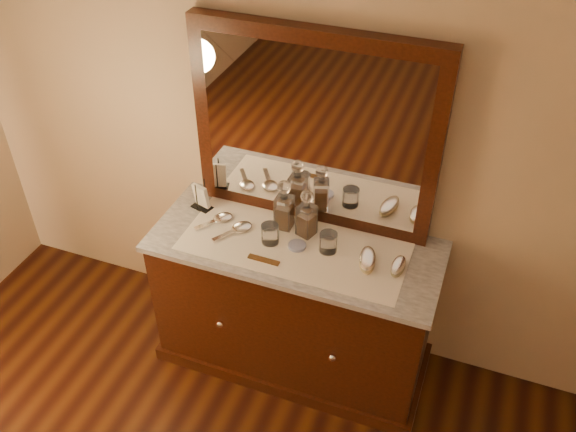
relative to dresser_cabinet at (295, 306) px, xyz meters
The scene contains 18 objects.
dresser_cabinet is the anchor object (origin of this frame).
dresser_plinth 0.37m from the dresser_cabinet, ahead, with size 1.46×0.59×0.08m, color black.
knob_left 0.42m from the dresser_cabinet, 136.47° to the right, with size 0.04×0.04×0.04m, color silver.
knob_right 0.42m from the dresser_cabinet, 43.53° to the right, with size 0.04×0.04×0.04m, color silver.
marble_top 0.42m from the dresser_cabinet, ahead, with size 1.44×0.59×0.03m, color silver.
mirror_frame 0.97m from the dresser_cabinet, 90.00° to the left, with size 1.20×0.08×1.00m, color black.
mirror_glass 0.96m from the dresser_cabinet, 90.00° to the left, with size 1.06×0.01×0.86m, color white.
lace_runner 0.44m from the dresser_cabinet, 90.00° to the right, with size 1.10×0.45×0.00m, color white.
pin_dish 0.45m from the dresser_cabinet, 49.06° to the right, with size 0.09×0.09×0.02m, color white.
comb 0.49m from the dresser_cabinet, 120.33° to the right, with size 0.16×0.03×0.01m, color brown.
napkin_rack 0.76m from the dresser_cabinet, 169.52° to the left, with size 0.12×0.09×0.16m.
decanter_left 0.57m from the dresser_cabinet, 132.20° to the left, with size 0.08×0.08×0.28m.
decanter_right 0.55m from the dresser_cabinet, 74.93° to the left, with size 0.10×0.10×0.26m.
brush_near 0.59m from the dresser_cabinet, ahead, with size 0.11×0.19×0.05m.
brush_far 0.69m from the dresser_cabinet, ahead, with size 0.07×0.14×0.04m.
hand_mirror_outer 0.62m from the dresser_cabinet, behind, with size 0.17×0.20×0.02m.
hand_mirror_inner 0.54m from the dresser_cabinet, behind, with size 0.17×0.22×0.02m.
tumblers 0.49m from the dresser_cabinet, 21.93° to the right, with size 0.37×0.13×0.10m.
Camera 1 is at (0.77, -0.18, 2.82)m, focal length 38.24 mm.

